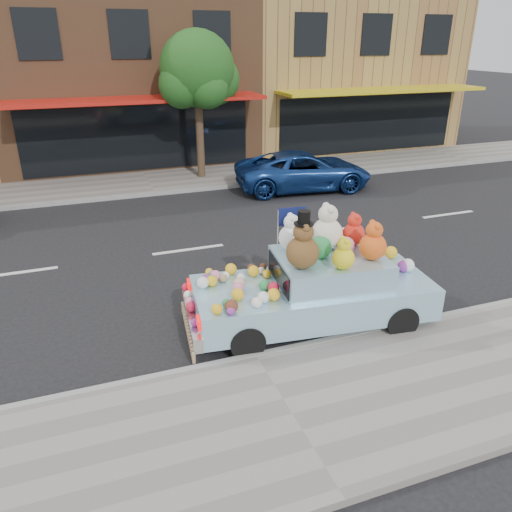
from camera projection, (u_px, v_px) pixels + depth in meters
name	position (u px, v px, depth m)	size (l,w,h in m)	color
ground	(188.00, 250.00, 12.58)	(120.00, 120.00, 0.00)	black
near_sidewalk	(292.00, 417.00, 6.96)	(60.00, 3.00, 0.12)	gray
far_sidewalk	(148.00, 183.00, 18.14)	(60.00, 3.00, 0.12)	gray
near_kerb	(256.00, 357.00, 8.25)	(60.00, 0.12, 0.13)	gray
far_kerb	(155.00, 194.00, 16.85)	(60.00, 0.12, 0.13)	gray
storefront_mid	(121.00, 69.00, 21.41)	(10.00, 9.80, 7.30)	brown
storefront_right	(329.00, 65.00, 24.53)	(10.00, 9.80, 7.30)	olive
street_tree	(198.00, 75.00, 17.35)	(3.00, 2.70, 5.22)	#38281C
car_blue	(304.00, 171.00, 17.34)	(2.17, 4.71, 1.31)	navy
art_car	(315.00, 284.00, 9.04)	(4.65, 2.23, 2.36)	black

